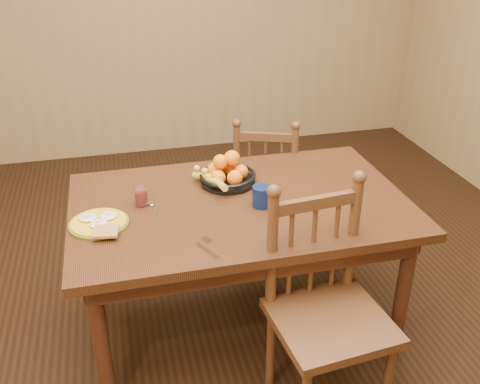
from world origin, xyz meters
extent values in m
cube|color=black|center=(0.00, 0.00, 0.00)|extent=(4.50, 5.00, 0.01)
cube|color=black|center=(0.00, 0.00, 0.73)|extent=(1.60, 1.00, 0.04)
cube|color=#33190E|center=(0.00, 0.42, 0.65)|extent=(1.40, 0.04, 0.10)
cube|color=#33190E|center=(0.00, -0.42, 0.65)|extent=(1.40, 0.04, 0.10)
cube|color=#33190E|center=(0.72, 0.00, 0.65)|extent=(0.04, 0.84, 0.10)
cube|color=#33190E|center=(-0.72, 0.00, 0.65)|extent=(0.04, 0.84, 0.10)
cylinder|color=#33190E|center=(-0.70, -0.40, 0.35)|extent=(0.07, 0.07, 0.70)
cylinder|color=#33190E|center=(0.70, -0.40, 0.35)|extent=(0.07, 0.07, 0.70)
cylinder|color=#33190E|center=(-0.70, 0.40, 0.35)|extent=(0.07, 0.07, 0.70)
cylinder|color=#33190E|center=(0.70, 0.40, 0.35)|extent=(0.07, 0.07, 0.70)
cube|color=#472915|center=(0.35, 0.73, 0.42)|extent=(0.52, 0.51, 0.04)
cylinder|color=#472915|center=(0.57, 0.82, 0.20)|extent=(0.03, 0.03, 0.40)
cylinder|color=#472915|center=(0.25, 0.94, 0.20)|extent=(0.03, 0.03, 0.40)
cylinder|color=#472915|center=(0.46, 0.52, 0.20)|extent=(0.03, 0.03, 0.40)
cylinder|color=#472915|center=(0.14, 0.64, 0.20)|extent=(0.03, 0.03, 0.40)
cylinder|color=#472915|center=(0.45, 0.51, 0.67)|extent=(0.04, 0.04, 0.49)
cylinder|color=#472915|center=(0.13, 0.62, 0.67)|extent=(0.04, 0.04, 0.49)
cylinder|color=#472915|center=(0.29, 0.56, 0.62)|extent=(0.02, 0.02, 0.37)
cube|color=#472915|center=(0.29, 0.56, 0.83)|extent=(0.33, 0.14, 0.05)
cube|color=#472915|center=(0.24, -0.62, 0.47)|extent=(0.50, 0.48, 0.04)
cylinder|color=#472915|center=(0.03, -0.46, 0.23)|extent=(0.04, 0.04, 0.45)
cylinder|color=#472915|center=(0.41, -0.42, 0.23)|extent=(0.04, 0.04, 0.45)
cylinder|color=#472915|center=(0.03, -0.44, 0.75)|extent=(0.05, 0.05, 0.55)
cylinder|color=#472915|center=(0.40, -0.40, 0.75)|extent=(0.05, 0.05, 0.55)
cylinder|color=#472915|center=(0.22, -0.42, 0.69)|extent=(0.02, 0.02, 0.42)
cube|color=#472915|center=(0.22, -0.42, 0.94)|extent=(0.38, 0.07, 0.05)
cylinder|color=#59601E|center=(-0.66, -0.06, 0.76)|extent=(0.26, 0.26, 0.01)
cylinder|color=gold|center=(-0.66, -0.06, 0.76)|extent=(0.24, 0.24, 0.01)
ellipsoid|color=silver|center=(-0.71, -0.03, 0.77)|extent=(0.08, 0.08, 0.01)
cube|color=#F2E08C|center=(-0.71, -0.03, 0.79)|extent=(0.02, 0.02, 0.01)
ellipsoid|color=silver|center=(-0.61, -0.03, 0.77)|extent=(0.08, 0.08, 0.01)
cube|color=#F2E08C|center=(-0.61, -0.03, 0.79)|extent=(0.02, 0.02, 0.01)
ellipsoid|color=silver|center=(-0.66, -0.09, 0.77)|extent=(0.08, 0.08, 0.01)
cube|color=#F2E08C|center=(-0.66, -0.09, 0.79)|extent=(0.02, 0.02, 0.01)
cube|color=brown|center=(-0.63, -0.17, 0.78)|extent=(0.12, 0.12, 0.01)
cube|color=silver|center=(-0.23, -0.38, 0.75)|extent=(0.08, 0.13, 0.00)
cube|color=silver|center=(-0.22, -0.29, 0.75)|extent=(0.04, 0.05, 0.00)
cube|color=silver|center=(-0.40, 0.00, 0.75)|extent=(0.04, 0.12, 0.00)
ellipsoid|color=silver|center=(-0.42, 0.07, 0.76)|extent=(0.03, 0.04, 0.01)
cylinder|color=#0B183F|center=(0.09, -0.07, 0.80)|extent=(0.09, 0.09, 0.10)
torus|color=#0B183F|center=(0.14, -0.07, 0.80)|extent=(0.07, 0.04, 0.07)
cylinder|color=black|center=(0.09, -0.07, 0.85)|extent=(0.08, 0.08, 0.00)
cylinder|color=silver|center=(-0.46, 0.08, 0.80)|extent=(0.06, 0.06, 0.09)
cylinder|color=maroon|center=(-0.46, 0.08, 0.79)|extent=(0.05, 0.05, 0.07)
cylinder|color=black|center=(-0.01, 0.20, 0.76)|extent=(0.28, 0.28, 0.02)
torus|color=black|center=(-0.01, 0.20, 0.80)|extent=(0.29, 0.29, 0.02)
cylinder|color=black|center=(-0.01, 0.20, 0.75)|extent=(0.10, 0.10, 0.01)
sphere|color=orange|center=(0.06, 0.20, 0.81)|extent=(0.07, 0.07, 0.07)
sphere|color=orange|center=(0.01, 0.27, 0.81)|extent=(0.08, 0.08, 0.08)
sphere|color=orange|center=(-0.07, 0.24, 0.81)|extent=(0.08, 0.08, 0.08)
sphere|color=orange|center=(-0.07, 0.16, 0.81)|extent=(0.07, 0.07, 0.07)
sphere|color=orange|center=(0.01, 0.14, 0.81)|extent=(0.08, 0.08, 0.08)
sphere|color=orange|center=(0.02, 0.23, 0.87)|extent=(0.08, 0.08, 0.08)
sphere|color=orange|center=(-0.05, 0.21, 0.87)|extent=(0.07, 0.07, 0.07)
cylinder|color=yellow|center=(-0.10, 0.16, 0.80)|extent=(0.10, 0.17, 0.07)
cylinder|color=yellow|center=(-0.12, 0.21, 0.80)|extent=(0.14, 0.15, 0.07)
cylinder|color=yellow|center=(-0.07, 0.11, 0.80)|extent=(0.06, 0.18, 0.07)
camera|label=1|loc=(-0.54, -2.18, 1.98)|focal=40.00mm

